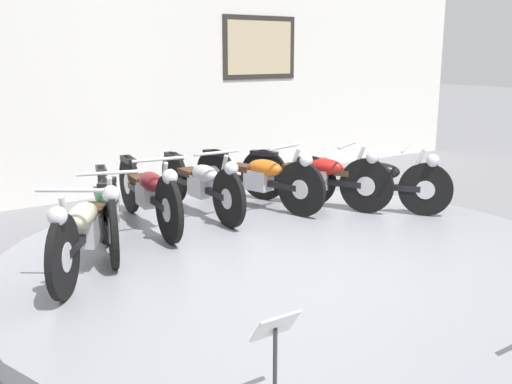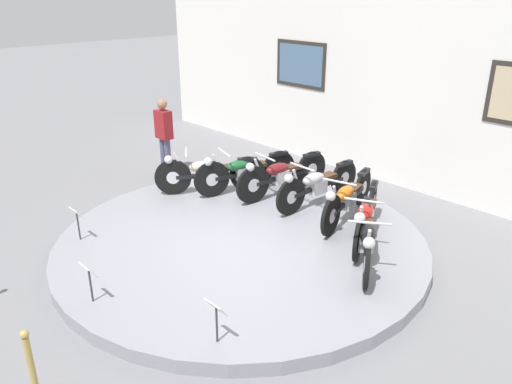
{
  "view_description": "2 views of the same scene",
  "coord_description": "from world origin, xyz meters",
  "px_view_note": "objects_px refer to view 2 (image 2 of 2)",
  "views": [
    {
      "loc": [
        -3.36,
        -4.12,
        2.02
      ],
      "look_at": [
        -0.16,
        0.43,
        0.72
      ],
      "focal_mm": 42.0,
      "sensor_mm": 36.0,
      "label": 1
    },
    {
      "loc": [
        5.01,
        -4.48,
        3.7
      ],
      "look_at": [
        -0.13,
        0.43,
        0.75
      ],
      "focal_mm": 35.0,
      "sensor_mm": 36.0,
      "label": 2
    }
  ],
  "objects_px": {
    "motorcycle_cream": "(208,172)",
    "motorcycle_red": "(366,216)",
    "motorcycle_maroon": "(282,174)",
    "info_placard_front_centre": "(89,275)",
    "motorcycle_green": "(244,171)",
    "motorcycle_black": "(367,237)",
    "info_placard_front_right": "(216,313)",
    "motorcycle_orange": "(347,198)",
    "visitor_standing": "(164,133)",
    "motorcycle_silver": "(317,184)",
    "info_placard_front_left": "(77,217)"
  },
  "relations": [
    {
      "from": "motorcycle_cream",
      "to": "motorcycle_red",
      "type": "relative_size",
      "value": 0.91
    },
    {
      "from": "motorcycle_maroon",
      "to": "info_placard_front_centre",
      "type": "bearing_deg",
      "value": -79.91
    },
    {
      "from": "motorcycle_green",
      "to": "motorcycle_red",
      "type": "height_order",
      "value": "motorcycle_green"
    },
    {
      "from": "motorcycle_black",
      "to": "info_placard_front_right",
      "type": "relative_size",
      "value": 3.2
    },
    {
      "from": "motorcycle_cream",
      "to": "motorcycle_orange",
      "type": "height_order",
      "value": "motorcycle_cream"
    },
    {
      "from": "visitor_standing",
      "to": "motorcycle_green",
      "type": "bearing_deg",
      "value": 5.98
    },
    {
      "from": "motorcycle_red",
      "to": "visitor_standing",
      "type": "height_order",
      "value": "visitor_standing"
    },
    {
      "from": "motorcycle_black",
      "to": "info_placard_front_right",
      "type": "distance_m",
      "value": 2.55
    },
    {
      "from": "motorcycle_orange",
      "to": "motorcycle_cream",
      "type": "bearing_deg",
      "value": -160.04
    },
    {
      "from": "info_placard_front_right",
      "to": "motorcycle_red",
      "type": "bearing_deg",
      "value": 95.18
    },
    {
      "from": "motorcycle_red",
      "to": "motorcycle_orange",
      "type": "bearing_deg",
      "value": 149.41
    },
    {
      "from": "info_placard_front_centre",
      "to": "visitor_standing",
      "type": "distance_m",
      "value": 4.94
    },
    {
      "from": "info_placard_front_centre",
      "to": "motorcycle_black",
      "type": "bearing_deg",
      "value": 61.53
    },
    {
      "from": "motorcycle_silver",
      "to": "motorcycle_maroon",
      "type": "bearing_deg",
      "value": -170.2
    },
    {
      "from": "motorcycle_black",
      "to": "motorcycle_green",
      "type": "bearing_deg",
      "value": 170.1
    },
    {
      "from": "motorcycle_red",
      "to": "motorcycle_black",
      "type": "distance_m",
      "value": 0.65
    },
    {
      "from": "motorcycle_maroon",
      "to": "motorcycle_silver",
      "type": "distance_m",
      "value": 0.73
    },
    {
      "from": "info_placard_front_right",
      "to": "visitor_standing",
      "type": "xyz_separation_m",
      "value": [
        -5.13,
        2.84,
        0.34
      ]
    },
    {
      "from": "motorcycle_cream",
      "to": "motorcycle_green",
      "type": "bearing_deg",
      "value": 53.64
    },
    {
      "from": "motorcycle_silver",
      "to": "info_placard_front_left",
      "type": "relative_size",
      "value": 3.87
    },
    {
      "from": "info_placard_front_centre",
      "to": "motorcycle_cream",
      "type": "bearing_deg",
      "value": 118.43
    },
    {
      "from": "motorcycle_maroon",
      "to": "motorcycle_silver",
      "type": "bearing_deg",
      "value": 9.8
    },
    {
      "from": "motorcycle_orange",
      "to": "motorcycle_black",
      "type": "distance_m",
      "value": 1.33
    },
    {
      "from": "motorcycle_cream",
      "to": "motorcycle_green",
      "type": "height_order",
      "value": "motorcycle_green"
    },
    {
      "from": "motorcycle_silver",
      "to": "motorcycle_black",
      "type": "height_order",
      "value": "motorcycle_silver"
    },
    {
      "from": "motorcycle_green",
      "to": "info_placard_front_right",
      "type": "height_order",
      "value": "motorcycle_green"
    },
    {
      "from": "motorcycle_black",
      "to": "info_placard_front_left",
      "type": "distance_m",
      "value": 4.18
    },
    {
      "from": "motorcycle_orange",
      "to": "motorcycle_black",
      "type": "xyz_separation_m",
      "value": [
        0.99,
        -0.89,
        -0.01
      ]
    },
    {
      "from": "motorcycle_green",
      "to": "motorcycle_black",
      "type": "xyz_separation_m",
      "value": [
        3.03,
        -0.53,
        -0.02
      ]
    },
    {
      "from": "visitor_standing",
      "to": "motorcycle_silver",
      "type": "bearing_deg",
      "value": 11.46
    },
    {
      "from": "motorcycle_silver",
      "to": "info_placard_front_right",
      "type": "bearing_deg",
      "value": -65.66
    },
    {
      "from": "info_placard_front_right",
      "to": "info_placard_front_centre",
      "type": "bearing_deg",
      "value": -159.15
    },
    {
      "from": "motorcycle_red",
      "to": "motorcycle_silver",
      "type": "bearing_deg",
      "value": 160.1
    },
    {
      "from": "motorcycle_maroon",
      "to": "motorcycle_orange",
      "type": "xyz_separation_m",
      "value": [
        1.45,
        -0.0,
        -0.01
      ]
    },
    {
      "from": "motorcycle_cream",
      "to": "motorcycle_green",
      "type": "distance_m",
      "value": 0.65
    },
    {
      "from": "motorcycle_black",
      "to": "info_placard_front_centre",
      "type": "xyz_separation_m",
      "value": [
        -1.71,
        -3.16,
        -0.01
      ]
    },
    {
      "from": "motorcycle_silver",
      "to": "info_placard_front_right",
      "type": "height_order",
      "value": "motorcycle_silver"
    },
    {
      "from": "motorcycle_orange",
      "to": "motorcycle_black",
      "type": "relative_size",
      "value": 1.18
    },
    {
      "from": "motorcycle_orange",
      "to": "info_placard_front_right",
      "type": "bearing_deg",
      "value": -75.59
    },
    {
      "from": "info_placard_front_right",
      "to": "motorcycle_cream",
      "type": "bearing_deg",
      "value": 142.49
    },
    {
      "from": "motorcycle_black",
      "to": "motorcycle_maroon",
      "type": "bearing_deg",
      "value": 159.93
    },
    {
      "from": "info_placard_front_left",
      "to": "motorcycle_silver",
      "type": "bearing_deg",
      "value": 65.7
    },
    {
      "from": "motorcycle_maroon",
      "to": "motorcycle_black",
      "type": "distance_m",
      "value": 2.59
    },
    {
      "from": "motorcycle_maroon",
      "to": "visitor_standing",
      "type": "relative_size",
      "value": 1.27
    },
    {
      "from": "motorcycle_cream",
      "to": "info_placard_front_centre",
      "type": "relative_size",
      "value": 3.24
    },
    {
      "from": "info_placard_front_right",
      "to": "visitor_standing",
      "type": "bearing_deg",
      "value": 150.98
    },
    {
      "from": "motorcycle_green",
      "to": "motorcycle_silver",
      "type": "height_order",
      "value": "motorcycle_green"
    },
    {
      "from": "motorcycle_maroon",
      "to": "motorcycle_orange",
      "type": "distance_m",
      "value": 1.45
    },
    {
      "from": "motorcycle_maroon",
      "to": "info_placard_front_left",
      "type": "distance_m",
      "value": 3.55
    },
    {
      "from": "info_placard_front_left",
      "to": "visitor_standing",
      "type": "height_order",
      "value": "visitor_standing"
    }
  ]
}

